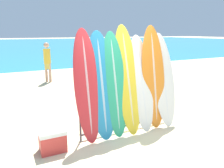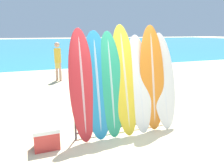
{
  "view_description": "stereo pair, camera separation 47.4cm",
  "coord_description": "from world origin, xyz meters",
  "views": [
    {
      "loc": [
        -2.19,
        -3.03,
        2.1
      ],
      "look_at": [
        0.06,
        1.59,
        0.87
      ],
      "focal_mm": 35.0,
      "sensor_mm": 36.0,
      "label": 1
    },
    {
      "loc": [
        -1.76,
        -3.22,
        2.1
      ],
      "look_at": [
        0.06,
        1.59,
        0.87
      ],
      "focal_mm": 35.0,
      "sensor_mm": 36.0,
      "label": 2
    }
  ],
  "objects": [
    {
      "name": "person_near_water",
      "position": [
        2.47,
        4.92,
        0.87
      ],
      "size": [
        0.21,
        0.27,
        1.6
      ],
      "rotation": [
        0.0,
        0.0,
        4.83
      ],
      "color": "#846047",
      "rests_on": "ground_plane"
    },
    {
      "name": "surfboard_slot_4",
      "position": [
        0.39,
        0.8,
        1.03
      ],
      "size": [
        0.54,
        0.64,
        2.05
      ],
      "color": "silver",
      "rests_on": "ground_plane"
    },
    {
      "name": "surfboard_rack",
      "position": [
        0.06,
        0.79,
        0.46
      ],
      "size": [
        2.2,
        0.04,
        0.85
      ],
      "color": "#47474C",
      "rests_on": "ground_plane"
    },
    {
      "name": "surfboard_slot_3",
      "position": [
        0.06,
        0.83,
        1.13
      ],
      "size": [
        0.54,
        0.68,
        2.27
      ],
      "color": "yellow",
      "rests_on": "ground_plane"
    },
    {
      "name": "surfboard_slot_6",
      "position": [
        0.99,
        0.82,
        1.05
      ],
      "size": [
        0.59,
        0.63,
        2.09
      ],
      "color": "silver",
      "rests_on": "ground_plane"
    },
    {
      "name": "surfboard_slot_5",
      "position": [
        0.7,
        0.8,
        1.13
      ],
      "size": [
        0.59,
        0.47,
        2.26
      ],
      "color": "orange",
      "rests_on": "ground_plane"
    },
    {
      "name": "ocean_water",
      "position": [
        0.0,
        38.41,
        0.0
      ],
      "size": [
        120.0,
        60.0,
        0.01
      ],
      "color": "teal",
      "rests_on": "ground_plane"
    },
    {
      "name": "cooler_box",
      "position": [
        -1.58,
        0.65,
        0.21
      ],
      "size": [
        0.47,
        0.36,
        0.41
      ],
      "color": "red",
      "rests_on": "ground_plane"
    },
    {
      "name": "surfboard_slot_2",
      "position": [
        -0.26,
        0.8,
        1.07
      ],
      "size": [
        0.51,
        0.54,
        2.13
      ],
      "color": "#289E70",
      "rests_on": "ground_plane"
    },
    {
      "name": "person_mid_beach",
      "position": [
        -0.61,
        6.43,
        0.92
      ],
      "size": [
        0.29,
        0.27,
        1.68
      ],
      "rotation": [
        0.0,
        0.0,
        2.47
      ],
      "color": "tan",
      "rests_on": "ground_plane"
    },
    {
      "name": "surfboard_slot_0",
      "position": [
        -0.85,
        0.8,
        1.1
      ],
      "size": [
        0.51,
        0.52,
        2.19
      ],
      "color": "red",
      "rests_on": "ground_plane"
    },
    {
      "name": "surfboard_slot_1",
      "position": [
        -0.54,
        0.81,
        1.07
      ],
      "size": [
        0.58,
        0.53,
        2.14
      ],
      "color": "teal",
      "rests_on": "ground_plane"
    },
    {
      "name": "ground_plane",
      "position": [
        0.0,
        0.0,
        0.0
      ],
      "size": [
        160.0,
        160.0,
        0.0
      ],
      "primitive_type": "plane",
      "color": "beige"
    }
  ]
}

